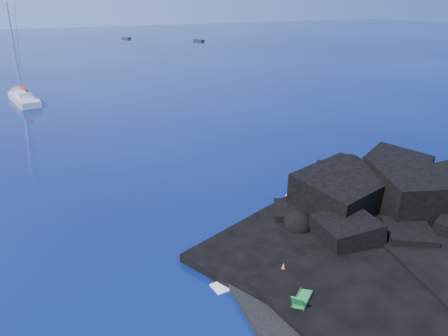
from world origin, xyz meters
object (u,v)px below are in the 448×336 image
Objects in this scene: sailboat at (24,102)px; deck_chair at (302,295)px; distant_boat_a at (126,39)px; marker_cone at (283,268)px; distant_boat_b at (199,41)px; sunbather at (301,306)px.

deck_chair is (9.22, -50.02, 0.89)m from sailboat.
distant_boat_a is at bearing 59.01° from sailboat.
distant_boat_a is at bearing 79.43° from marker_cone.
distant_boat_a is at bearing 118.16° from distant_boat_b.
sailboat is at bearing 109.64° from sunbather.
sailboat is 48.62m from marker_cone.
distant_boat_a is at bearing 40.78° from deck_chair.
distant_boat_b is at bearing -64.27° from distant_boat_a.
distant_boat_b is (42.89, 114.31, -0.64)m from marker_cone.
sailboat is 51.04m from sunbather.
sailboat is 21.78× the size of marker_cone.
sunbather is 137.82m from distant_boat_a.
marker_cone is at bearing 82.89° from sunbather.
distant_boat_b is at bearing 69.43° from marker_cone.
sailboat is 50.87m from deck_chair.
deck_chair reaches higher than sunbather.
sailboat is 84.98m from distant_boat_b.
sailboat is 91.94m from distant_boat_a.
distant_boat_a is at bearing 88.78° from sunbather.
marker_cone is 0.14× the size of distant_boat_b.
sunbather is 2.88× the size of marker_cone.
deck_chair is at bearing -119.25° from distant_boat_a.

